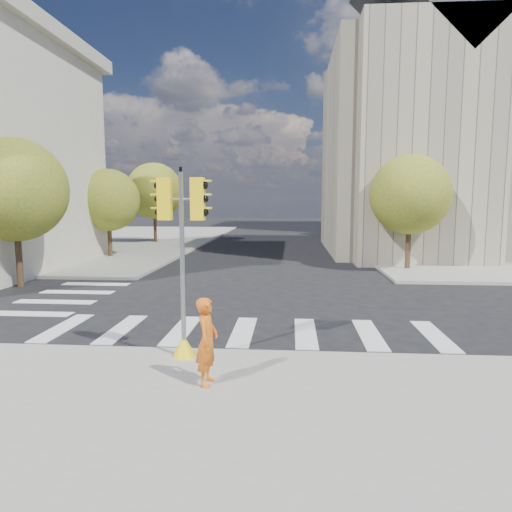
% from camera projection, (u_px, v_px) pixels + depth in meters
% --- Properties ---
extents(ground, '(160.00, 160.00, 0.00)m').
position_uv_depth(ground, '(252.00, 315.00, 15.15)').
color(ground, black).
rests_on(ground, ground).
extents(sidewalk_far_right, '(28.00, 40.00, 0.15)m').
position_uv_depth(sidewalk_far_right, '(508.00, 243.00, 39.35)').
color(sidewalk_far_right, gray).
rests_on(sidewalk_far_right, ground).
extents(sidewalk_far_left, '(28.00, 40.00, 0.15)m').
position_uv_depth(sidewalk_far_left, '(62.00, 240.00, 42.39)').
color(sidewalk_far_left, gray).
rests_on(sidewalk_far_left, ground).
extents(civic_building, '(26.00, 16.00, 19.39)m').
position_uv_depth(civic_building, '(496.00, 150.00, 31.99)').
color(civic_building, '#A19880').
rests_on(civic_building, ground).
extents(office_tower, '(20.00, 18.00, 30.00)m').
position_uv_depth(office_tower, '(470.00, 103.00, 53.20)').
color(office_tower, '#9EA0A3').
rests_on(office_tower, ground).
extents(tree_lw_near, '(4.40, 4.40, 6.41)m').
position_uv_depth(tree_lw_near, '(15.00, 190.00, 19.39)').
color(tree_lw_near, '#382616').
rests_on(tree_lw_near, ground).
extents(tree_lw_mid, '(4.00, 4.00, 5.77)m').
position_uv_depth(tree_lw_mid, '(108.00, 200.00, 29.34)').
color(tree_lw_mid, '#382616').
rests_on(tree_lw_mid, ground).
extents(tree_lw_far, '(4.80, 4.80, 6.95)m').
position_uv_depth(tree_lw_far, '(154.00, 191.00, 39.14)').
color(tree_lw_far, '#382616').
rests_on(tree_lw_far, ground).
extents(tree_re_near, '(4.20, 4.20, 6.16)m').
position_uv_depth(tree_re_near, '(410.00, 195.00, 23.98)').
color(tree_re_near, '#382616').
rests_on(tree_re_near, ground).
extents(tree_re_mid, '(4.60, 4.60, 6.66)m').
position_uv_depth(tree_re_mid, '(371.00, 193.00, 35.82)').
color(tree_re_mid, '#382616').
rests_on(tree_re_mid, ground).
extents(tree_re_far, '(4.00, 4.00, 5.88)m').
position_uv_depth(tree_re_far, '(351.00, 199.00, 47.75)').
color(tree_re_far, '#382616').
rests_on(tree_re_far, ground).
extents(lamp_near, '(0.35, 0.18, 8.11)m').
position_uv_depth(lamp_near, '(402.00, 187.00, 27.83)').
color(lamp_near, black).
rests_on(lamp_near, sidewalk_far_right).
extents(lamp_far, '(0.35, 0.18, 8.11)m').
position_uv_depth(lamp_far, '(365.00, 191.00, 41.69)').
color(lamp_far, black).
rests_on(lamp_far, sidewalk_far_right).
extents(traffic_signal, '(1.07, 0.56, 4.37)m').
position_uv_depth(traffic_signal, '(183.00, 279.00, 10.45)').
color(traffic_signal, yellow).
rests_on(traffic_signal, sidewalk_near).
extents(photographer, '(0.47, 0.67, 1.75)m').
position_uv_depth(photographer, '(207.00, 341.00, 8.97)').
color(photographer, '#D95F14').
rests_on(photographer, sidewalk_near).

